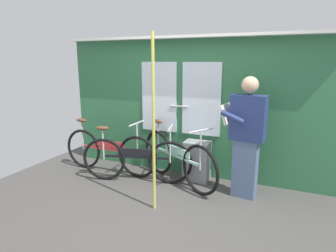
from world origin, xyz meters
name	(u,v)px	position (x,y,z in m)	size (l,w,h in m)	color
ground_plane	(163,205)	(0.00, 0.00, -0.02)	(5.29, 3.87, 0.04)	#474442
train_door_wall	(192,105)	(-0.01, 1.13, 1.12)	(4.29, 0.28, 2.15)	#2D6B42
bicycle_near_door	(136,159)	(-0.66, 0.48, 0.35)	(1.63, 0.59, 0.87)	black
bicycle_leaning_behind	(177,159)	(-0.09, 0.70, 0.37)	(1.48, 0.88, 0.91)	black
bicycle_by_pole	(109,151)	(-1.25, 0.64, 0.36)	(1.72, 0.44, 0.88)	black
passenger_reading_newspaper	(246,135)	(0.90, 0.64, 0.84)	(0.58, 0.50, 1.60)	slate
trash_bin_by_wall	(197,161)	(0.16, 0.92, 0.30)	(0.38, 0.28, 0.60)	gray
handrail_pole	(154,126)	(-0.05, -0.14, 1.05)	(0.04, 0.04, 2.11)	#C6C14C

